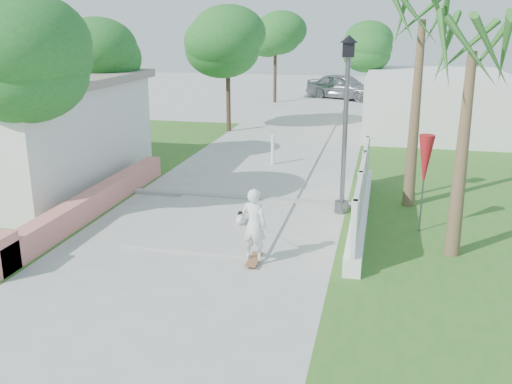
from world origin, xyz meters
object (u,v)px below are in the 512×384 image
(street_lamp, at_px, (346,119))
(skateboarder, at_px, (245,216))
(bollard, at_px, (273,149))
(patio_umbrella, at_px, (425,162))
(dog, at_px, (241,219))
(parked_car, at_px, (344,86))

(street_lamp, height_order, skateboarder, street_lamp)
(bollard, xyz_separation_m, skateboarder, (0.82, -7.27, 0.10))
(patio_umbrella, height_order, dog, patio_umbrella)
(patio_umbrella, height_order, skateboarder, patio_umbrella)
(patio_umbrella, relative_size, parked_car, 0.48)
(skateboarder, bearing_deg, patio_umbrella, -140.74)
(dog, bearing_deg, bollard, 79.18)
(patio_umbrella, bearing_deg, bollard, 129.91)
(street_lamp, relative_size, parked_car, 0.93)
(dog, xyz_separation_m, parked_car, (0.59, 24.41, 0.62))
(street_lamp, xyz_separation_m, dog, (-2.29, -1.57, -2.24))
(dog, bearing_deg, skateboarder, -85.73)
(patio_umbrella, bearing_deg, street_lamp, 152.24)
(street_lamp, xyz_separation_m, skateboarder, (-1.88, -2.77, -1.74))
(parked_car, bearing_deg, bollard, -160.74)
(patio_umbrella, xyz_separation_m, dog, (-4.19, -0.57, -1.50))
(dog, relative_size, parked_car, 0.10)
(skateboarder, height_order, dog, skateboarder)
(bollard, height_order, parked_car, parked_car)
(street_lamp, relative_size, bollard, 4.07)
(bollard, bearing_deg, dog, -86.14)
(patio_umbrella, bearing_deg, dog, -172.19)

